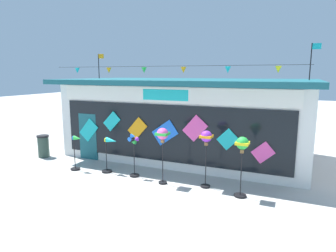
% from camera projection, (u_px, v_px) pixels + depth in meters
% --- Properties ---
extents(ground_plane, '(80.00, 80.00, 0.00)m').
position_uv_depth(ground_plane, '(121.00, 212.00, 8.07)').
color(ground_plane, '#ADAAA5').
extents(kite_shop_building, '(10.65, 5.74, 4.82)m').
position_uv_depth(kite_shop_building, '(188.00, 117.00, 13.52)').
color(kite_shop_building, silver).
rests_on(kite_shop_building, ground_plane).
extents(wind_spinner_far_left, '(0.55, 0.36, 1.36)m').
position_uv_depth(wind_spinner_far_left, '(76.00, 151.00, 11.44)').
color(wind_spinner_far_left, black).
rests_on(wind_spinner_far_left, ground_plane).
extents(wind_spinner_left, '(0.72, 0.39, 1.35)m').
position_uv_depth(wind_spinner_left, '(110.00, 151.00, 11.11)').
color(wind_spinner_left, black).
rests_on(wind_spinner_left, ground_plane).
extents(wind_spinner_center_left, '(0.38, 0.36, 1.58)m').
position_uv_depth(wind_spinner_center_left, '(134.00, 151.00, 10.67)').
color(wind_spinner_center_left, black).
rests_on(wind_spinner_center_left, ground_plane).
extents(wind_spinner_center_right, '(0.40, 0.40, 1.93)m').
position_uv_depth(wind_spinner_center_right, '(163.00, 137.00, 9.88)').
color(wind_spinner_center_right, black).
rests_on(wind_spinner_center_right, ground_plane).
extents(wind_spinner_right, '(0.38, 0.38, 1.90)m').
position_uv_depth(wind_spinner_right, '(206.00, 141.00, 9.56)').
color(wind_spinner_right, black).
rests_on(wind_spinner_right, ground_plane).
extents(wind_spinner_far_right, '(0.39, 0.39, 1.86)m').
position_uv_depth(wind_spinner_far_right, '(242.00, 150.00, 8.82)').
color(wind_spinner_far_right, black).
rests_on(wind_spinner_far_right, ground_plane).
extents(trash_bin, '(0.52, 0.52, 0.99)m').
position_uv_depth(trash_bin, '(43.00, 146.00, 13.30)').
color(trash_bin, '#2D4238').
rests_on(trash_bin, ground_plane).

